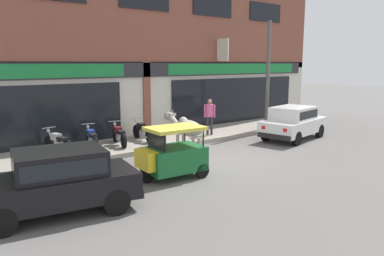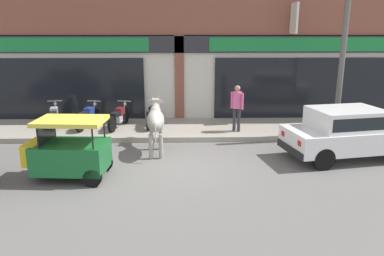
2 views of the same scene
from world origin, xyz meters
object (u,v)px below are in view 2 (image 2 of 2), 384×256
(cow, at_px, (156,120))
(utility_pole, at_px, (342,57))
(motorcycle_1, at_px, (88,117))
(motorcycle_2, at_px, (119,117))
(motorcycle_3, at_px, (152,116))
(motorcycle_0, at_px, (54,117))
(car_1, at_px, (347,131))
(pedestrian, at_px, (237,103))
(auto_rickshaw, at_px, (68,153))

(cow, height_order, utility_pole, utility_pole)
(motorcycle_1, xyz_separation_m, motorcycle_2, (1.12, -0.04, 0.00))
(motorcycle_2, xyz_separation_m, motorcycle_3, (1.18, 0.20, 0.00))
(motorcycle_2, height_order, utility_pole, utility_pole)
(motorcycle_2, bearing_deg, motorcycle_0, 177.63)
(cow, height_order, motorcycle_3, cow)
(cow, xyz_separation_m, motorcycle_0, (-3.84, 2.49, -0.45))
(car_1, bearing_deg, pedestrian, 139.16)
(pedestrian, bearing_deg, motorcycle_1, 173.13)
(motorcycle_1, relative_size, pedestrian, 1.12)
(utility_pole, bearing_deg, motorcycle_2, 171.90)
(motorcycle_2, bearing_deg, motorcycle_3, 9.76)
(cow, bearing_deg, car_1, -6.60)
(motorcycle_0, relative_size, utility_pole, 0.35)
(motorcycle_0, height_order, motorcycle_1, same)
(motorcycle_1, bearing_deg, motorcycle_0, 177.13)
(motorcycle_1, bearing_deg, auto_rickshaw, -82.16)
(motorcycle_2, bearing_deg, utility_pole, -8.10)
(auto_rickshaw, distance_m, motorcycle_3, 4.84)
(pedestrian, xyz_separation_m, utility_pole, (3.29, -0.46, 1.59))
(car_1, distance_m, motorcycle_3, 6.63)
(motorcycle_0, xyz_separation_m, motorcycle_2, (2.34, -0.10, 0.00))
(car_1, relative_size, motorcycle_3, 2.10)
(auto_rickshaw, bearing_deg, motorcycle_2, 83.17)
(car_1, relative_size, motorcycle_0, 2.12)
(auto_rickshaw, distance_m, utility_pole, 8.86)
(car_1, xyz_separation_m, pedestrian, (-2.80, 2.42, 0.34))
(motorcycle_1, height_order, motorcycle_2, same)
(pedestrian, bearing_deg, utility_pole, -7.97)
(pedestrian, bearing_deg, auto_rickshaw, -141.48)
(cow, distance_m, auto_rickshaw, 2.82)
(motorcycle_1, height_order, utility_pole, utility_pole)
(motorcycle_0, height_order, pedestrian, pedestrian)
(car_1, bearing_deg, auto_rickshaw, -170.12)
(auto_rickshaw, bearing_deg, cow, 43.82)
(car_1, height_order, motorcycle_0, car_1)
(car_1, height_order, motorcycle_3, car_1)
(motorcycle_0, relative_size, motorcycle_3, 0.99)
(motorcycle_1, distance_m, motorcycle_2, 1.12)
(cow, height_order, car_1, cow)
(auto_rickshaw, xyz_separation_m, motorcycle_2, (0.52, 4.33, -0.10))
(cow, bearing_deg, auto_rickshaw, -136.18)
(motorcycle_0, bearing_deg, motorcycle_1, -2.87)
(motorcycle_0, distance_m, utility_pole, 10.10)
(auto_rickshaw, height_order, pedestrian, pedestrian)
(motorcycle_1, relative_size, motorcycle_3, 0.99)
(utility_pole, bearing_deg, auto_rickshaw, -157.72)
(auto_rickshaw, height_order, motorcycle_0, auto_rickshaw)
(motorcycle_0, height_order, motorcycle_2, same)
(cow, xyz_separation_m, motorcycle_1, (-2.62, 2.43, -0.45))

